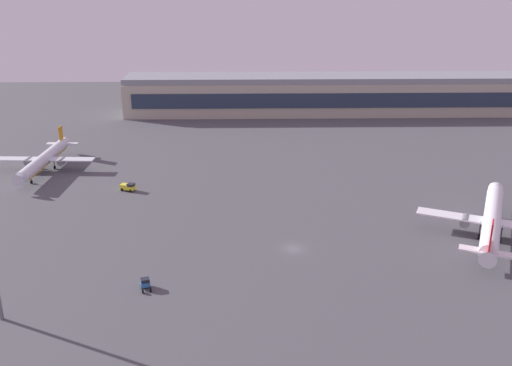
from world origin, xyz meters
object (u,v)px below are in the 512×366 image
Objects in this scene: cargo_loader at (128,187)px; pushback_tug at (145,283)px; airplane_far_stand at (45,159)px; airplane_mid_apron at (492,221)px.

cargo_loader is 1.31× the size of pushback_tug.
cargo_loader is at bearing 151.10° from airplane_far_stand.
airplane_far_stand reaches higher than cargo_loader.
pushback_tug is (-76.79, -21.24, -3.16)m from airplane_mid_apron.
airplane_mid_apron reaches higher than cargo_loader.
airplane_far_stand is 34.08m from cargo_loader.
airplane_mid_apron reaches higher than pushback_tug.
pushback_tug is at bearing 32.46° from cargo_loader.
airplane_mid_apron is 129.11m from airplane_far_stand.
pushback_tug is at bearing -139.77° from airplane_mid_apron.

